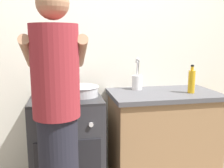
# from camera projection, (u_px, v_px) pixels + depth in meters

# --- Properties ---
(back_wall) EXTENTS (3.20, 0.10, 2.50)m
(back_wall) POSITION_uv_depth(u_px,v_px,m) (119.00, 53.00, 2.56)
(back_wall) COLOR silver
(back_wall) RESTS_ON ground
(countertop) EXTENTS (1.00, 0.60, 0.90)m
(countertop) POSITION_uv_depth(u_px,v_px,m) (162.00, 138.00, 2.43)
(countertop) COLOR #99724C
(countertop) RESTS_ON ground
(stove_range) EXTENTS (0.60, 0.62, 0.90)m
(stove_range) POSITION_uv_depth(u_px,v_px,m) (68.00, 146.00, 2.26)
(stove_range) COLOR #2D2D33
(stove_range) RESTS_ON ground
(pot) EXTENTS (0.26, 0.20, 0.11)m
(pot) POSITION_uv_depth(u_px,v_px,m) (49.00, 92.00, 2.11)
(pot) COLOR #B2B2B7
(pot) RESTS_ON stove_range
(mixing_bowl) EXTENTS (0.29, 0.29, 0.09)m
(mixing_bowl) POSITION_uv_depth(u_px,v_px,m) (82.00, 91.00, 2.18)
(mixing_bowl) COLOR #B7B7BC
(mixing_bowl) RESTS_ON stove_range
(utensil_crock) EXTENTS (0.10, 0.10, 0.31)m
(utensil_crock) POSITION_uv_depth(u_px,v_px,m) (137.00, 81.00, 2.46)
(utensil_crock) COLOR silver
(utensil_crock) RESTS_ON countertop
(oil_bottle) EXTENTS (0.06, 0.06, 0.26)m
(oil_bottle) POSITION_uv_depth(u_px,v_px,m) (192.00, 81.00, 2.30)
(oil_bottle) COLOR gold
(oil_bottle) RESTS_ON countertop
(person) EXTENTS (0.41, 0.50, 1.70)m
(person) POSITION_uv_depth(u_px,v_px,m) (57.00, 122.00, 1.64)
(person) COLOR black
(person) RESTS_ON ground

